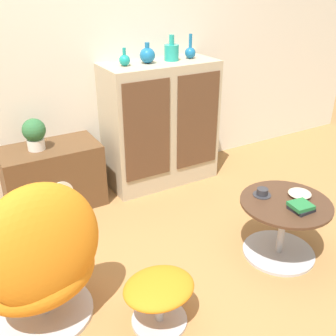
# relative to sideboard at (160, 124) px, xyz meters

# --- Properties ---
(ground_plane) EXTENTS (12.00, 12.00, 0.00)m
(ground_plane) POSITION_rel_sideboard_xyz_m (-0.63, -1.42, -0.53)
(ground_plane) COLOR #A87542
(wall_back) EXTENTS (6.40, 0.06, 2.60)m
(wall_back) POSITION_rel_sideboard_xyz_m (-0.63, 0.25, 0.77)
(wall_back) COLOR silver
(wall_back) RESTS_ON ground_plane
(sideboard) EXTENTS (0.95, 0.45, 1.06)m
(sideboard) POSITION_rel_sideboard_xyz_m (0.00, 0.00, 0.00)
(sideboard) COLOR tan
(sideboard) RESTS_ON ground_plane
(tv_console) EXTENTS (0.74, 0.42, 0.51)m
(tv_console) POSITION_rel_sideboard_xyz_m (-0.96, 0.02, -0.27)
(tv_console) COLOR brown
(tv_console) RESTS_ON ground_plane
(egg_chair) EXTENTS (0.70, 0.66, 0.86)m
(egg_chair) POSITION_rel_sideboard_xyz_m (-1.32, -1.14, -0.12)
(egg_chair) COLOR #B7B7BC
(egg_chair) RESTS_ON ground_plane
(ottoman) EXTENTS (0.38, 0.33, 0.28)m
(ottoman) POSITION_rel_sideboard_xyz_m (-0.81, -1.45, -0.32)
(ottoman) COLOR #B7B7BC
(ottoman) RESTS_ON ground_plane
(coffee_table) EXTENTS (0.57, 0.57, 0.40)m
(coffee_table) POSITION_rel_sideboard_xyz_m (0.16, -1.34, -0.30)
(coffee_table) COLOR #B7B7BC
(coffee_table) RESTS_ON ground_plane
(vase_leftmost) EXTENTS (0.08, 0.08, 0.14)m
(vase_leftmost) POSITION_rel_sideboard_xyz_m (-0.31, 0.00, 0.57)
(vase_leftmost) COLOR teal
(vase_leftmost) RESTS_ON sideboard
(vase_inner_left) EXTENTS (0.12, 0.12, 0.16)m
(vase_inner_left) POSITION_rel_sideboard_xyz_m (-0.11, 0.00, 0.59)
(vase_inner_left) COLOR #196699
(vase_inner_left) RESTS_ON sideboard
(vase_inner_right) EXTENTS (0.12, 0.12, 0.20)m
(vase_inner_right) POSITION_rel_sideboard_xyz_m (0.11, 0.00, 0.60)
(vase_inner_right) COLOR teal
(vase_inner_right) RESTS_ON sideboard
(vase_rightmost) EXTENTS (0.09, 0.09, 0.20)m
(vase_rightmost) POSITION_rel_sideboard_xyz_m (0.29, 0.00, 0.58)
(vase_rightmost) COLOR #196699
(vase_rightmost) RESTS_ON sideboard
(potted_plant) EXTENTS (0.17, 0.17, 0.24)m
(potted_plant) POSITION_rel_sideboard_xyz_m (-1.05, 0.02, 0.11)
(potted_plant) COLOR silver
(potted_plant) RESTS_ON tv_console
(teacup) EXTENTS (0.12, 0.12, 0.05)m
(teacup) POSITION_rel_sideboard_xyz_m (0.09, -1.21, -0.11)
(teacup) COLOR #2D2D33
(teacup) RESTS_ON coffee_table
(book_stack) EXTENTS (0.14, 0.13, 0.05)m
(book_stack) POSITION_rel_sideboard_xyz_m (0.17, -1.46, -0.10)
(book_stack) COLOR black
(book_stack) RESTS_ON coffee_table
(bowl) EXTENTS (0.15, 0.15, 0.04)m
(bowl) POSITION_rel_sideboard_xyz_m (0.29, -1.33, -0.11)
(bowl) COLOR beige
(bowl) RESTS_ON coffee_table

